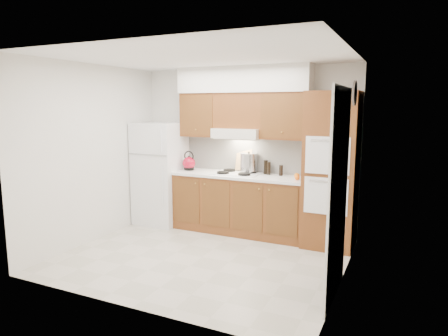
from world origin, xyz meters
name	(u,v)px	position (x,y,z in m)	size (l,w,h in m)	color
floor	(202,257)	(0.00, 0.00, 0.00)	(3.60, 3.60, 0.00)	beige
ceiling	(200,57)	(0.00, 0.00, 2.60)	(3.60, 3.60, 0.00)	white
wall_back	(245,149)	(0.00, 1.50, 1.30)	(3.60, 0.02, 2.60)	white
wall_left	(94,154)	(-1.80, 0.00, 1.30)	(0.02, 3.00, 2.60)	white
wall_right	(346,170)	(1.80, 0.00, 1.30)	(0.02, 3.00, 2.60)	white
fridge	(161,173)	(-1.41, 1.14, 0.86)	(0.75, 0.72, 1.72)	white
base_cabinets	(239,204)	(0.02, 1.20, 0.45)	(2.11, 0.60, 0.90)	brown
countertop	(239,175)	(0.03, 1.19, 0.92)	(2.13, 0.62, 0.04)	white
backsplash	(246,154)	(0.02, 1.49, 1.22)	(2.11, 0.03, 0.56)	white
oven_cabinet	(331,170)	(1.44, 1.18, 1.10)	(0.70, 0.65, 2.20)	brown
upper_cab_left	(201,115)	(-0.71, 1.33, 1.85)	(0.63, 0.33, 0.70)	brown
upper_cab_right	(286,116)	(0.72, 1.33, 1.85)	(0.73, 0.33, 0.70)	brown
range_hood	(238,133)	(-0.02, 1.27, 1.57)	(0.75, 0.45, 0.15)	silver
upper_cab_over_hood	(240,111)	(-0.02, 1.33, 1.92)	(0.75, 0.33, 0.55)	brown
soffit	(243,79)	(0.03, 1.32, 2.40)	(2.13, 0.36, 0.40)	silver
cooktop	(237,173)	(-0.02, 1.21, 0.95)	(0.74, 0.50, 0.01)	white
doorway	(338,199)	(1.79, -0.35, 1.05)	(0.02, 0.90, 2.10)	black
wall_clock	(355,93)	(1.79, 0.55, 2.15)	(0.30, 0.30, 0.02)	#3F3833
kettle	(189,163)	(-0.88, 1.20, 1.06)	(0.21, 0.21, 0.21)	maroon
cutting_board	(244,159)	(0.00, 1.45, 1.14)	(0.27, 0.02, 0.36)	tan
stock_pot	(249,163)	(0.12, 1.35, 1.11)	(0.27, 0.27, 0.28)	#ADADB2
condiment_a	(266,167)	(0.40, 1.39, 1.05)	(0.06, 0.06, 0.22)	black
condiment_b	(269,168)	(0.46, 1.35, 1.04)	(0.06, 0.06, 0.20)	black
condiment_c	(281,170)	(0.66, 1.34, 1.02)	(0.06, 0.06, 0.16)	black
orange_near	(297,178)	(0.98, 1.09, 0.98)	(0.07, 0.07, 0.07)	#EA570C
orange_far	(297,176)	(0.94, 1.23, 0.98)	(0.08, 0.08, 0.08)	orange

